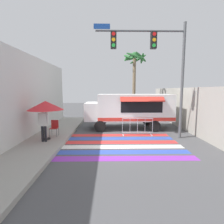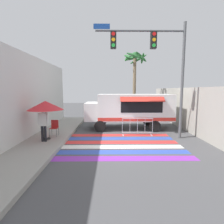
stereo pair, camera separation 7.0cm
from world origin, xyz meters
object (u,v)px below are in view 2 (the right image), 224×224
Objects in this scene: patio_umbrella at (45,106)px; barricade_front at (137,127)px; folding_chair at (54,126)px; food_truck at (128,108)px; palm_tree at (135,69)px; vendor_person at (43,122)px; traffic_signal_pole at (155,57)px.

barricade_front is (5.16, 1.41, -1.48)m from patio_umbrella.
folding_chair is 5.02m from barricade_front.
palm_tree is (0.97, 3.77, 3.20)m from food_truck.
patio_umbrella is at bearing -144.38° from food_truck.
vendor_person is 0.28× the size of palm_tree.
food_truck is 0.99× the size of palm_tree.
palm_tree is at bearing 84.29° from barricade_front.
vendor_person is at bearing -160.31° from barricade_front.
vendor_person is 0.92× the size of barricade_front.
food_truck is 5.36m from folding_chair.
food_truck is 6.79× the size of folding_chair.
patio_umbrella is 1.09× the size of barricade_front.
folding_chair is 0.48× the size of barricade_front.
vendor_person reaches higher than folding_chair.
folding_chair is at bearing 95.89° from vendor_person.
traffic_signal_pole reaches higher than vendor_person.
traffic_signal_pole is 7.01m from folding_chair.
palm_tree is (5.72, 7.61, 3.54)m from vendor_person.
folding_chair is 1.26m from vendor_person.
folding_chair is 0.15× the size of palm_tree.
palm_tree is at bearing 75.52° from food_truck.
barricade_front is (0.40, -2.00, -1.00)m from food_truck.
patio_umbrella is at bearing -172.51° from traffic_signal_pole.
traffic_signal_pole is 3.73× the size of vendor_person.
patio_umbrella is (-5.97, -0.78, -2.68)m from traffic_signal_pole.
food_truck is at bearing 114.62° from traffic_signal_pole.
folding_chair is (-4.57, -2.68, -0.80)m from food_truck.
traffic_signal_pole is at bearing 9.84° from folding_chair.
food_truck is 3.23× the size of barricade_front.
food_truck is at bearing 35.62° from patio_umbrella.
food_truck reaches higher than patio_umbrella.
folding_chair is 9.40m from palm_tree.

